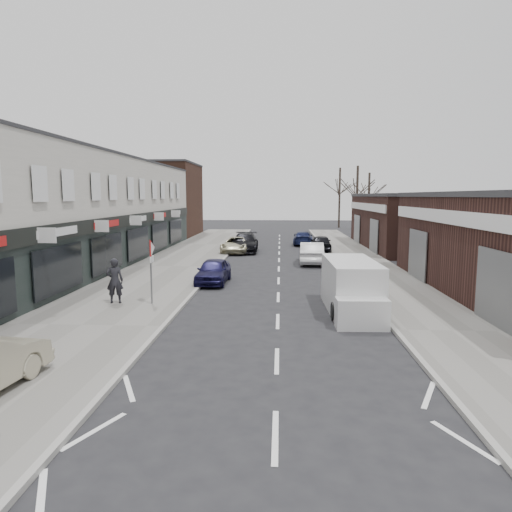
# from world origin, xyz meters

# --- Properties ---
(ground) EXTENTS (160.00, 160.00, 0.00)m
(ground) POSITION_xyz_m (0.00, 0.00, 0.00)
(ground) COLOR black
(ground) RESTS_ON ground
(pavement_left) EXTENTS (5.50, 64.00, 0.12)m
(pavement_left) POSITION_xyz_m (-6.75, 22.00, 0.06)
(pavement_left) COLOR slate
(pavement_left) RESTS_ON ground
(pavement_right) EXTENTS (3.50, 64.00, 0.12)m
(pavement_right) POSITION_xyz_m (5.75, 22.00, 0.06)
(pavement_right) COLOR slate
(pavement_right) RESTS_ON ground
(shop_terrace_left) EXTENTS (8.00, 41.00, 7.10)m
(shop_terrace_left) POSITION_xyz_m (-13.50, 19.50, 3.55)
(shop_terrace_left) COLOR beige
(shop_terrace_left) RESTS_ON ground
(brick_block_far) EXTENTS (8.00, 10.00, 8.00)m
(brick_block_far) POSITION_xyz_m (-13.50, 45.00, 4.00)
(brick_block_far) COLOR #41261C
(brick_block_far) RESTS_ON ground
(right_unit_far) EXTENTS (10.00, 16.00, 4.50)m
(right_unit_far) POSITION_xyz_m (12.50, 34.00, 2.25)
(right_unit_far) COLOR #391F1A
(right_unit_far) RESTS_ON ground
(tree_far_a) EXTENTS (3.60, 3.60, 8.00)m
(tree_far_a) POSITION_xyz_m (9.00, 48.00, 0.00)
(tree_far_a) COLOR #382D26
(tree_far_a) RESTS_ON ground
(tree_far_b) EXTENTS (3.60, 3.60, 7.50)m
(tree_far_b) POSITION_xyz_m (11.50, 54.00, 0.00)
(tree_far_b) COLOR #382D26
(tree_far_b) RESTS_ON ground
(tree_far_c) EXTENTS (3.60, 3.60, 8.50)m
(tree_far_c) POSITION_xyz_m (8.50, 60.00, 0.00)
(tree_far_c) COLOR #382D26
(tree_far_c) RESTS_ON ground
(warning_sign) EXTENTS (0.12, 0.80, 2.70)m
(warning_sign) POSITION_xyz_m (-5.16, 12.00, 2.20)
(warning_sign) COLOR slate
(warning_sign) RESTS_ON pavement_left
(white_van) EXTENTS (1.93, 5.21, 2.01)m
(white_van) POSITION_xyz_m (2.88, 11.59, 0.95)
(white_van) COLOR silver
(white_van) RESTS_ON ground
(pedestrian) EXTENTS (0.76, 0.57, 1.88)m
(pedestrian) POSITION_xyz_m (-6.73, 12.01, 1.06)
(pedestrian) COLOR black
(pedestrian) RESTS_ON pavement_left
(parked_car_left_a) EXTENTS (1.65, 3.81, 1.28)m
(parked_car_left_a) POSITION_xyz_m (-3.40, 17.15, 0.64)
(parked_car_left_a) COLOR #141239
(parked_car_left_a) RESTS_ON ground
(parked_car_left_b) EXTENTS (2.18, 5.20, 1.50)m
(parked_car_left_b) POSITION_xyz_m (-2.81, 30.65, 0.75)
(parked_car_left_b) COLOR black
(parked_car_left_b) RESTS_ON ground
(parked_car_left_c) EXTENTS (2.41, 4.76, 1.29)m
(parked_car_left_c) POSITION_xyz_m (-3.40, 30.00, 0.64)
(parked_car_left_c) COLOR #BBB596
(parked_car_left_c) RESTS_ON ground
(parked_car_right_a) EXTENTS (1.76, 4.46, 1.44)m
(parked_car_right_a) POSITION_xyz_m (2.20, 24.45, 0.72)
(parked_car_right_a) COLOR silver
(parked_car_right_a) RESTS_ON ground
(parked_car_right_b) EXTENTS (1.79, 4.12, 1.38)m
(parked_car_right_b) POSITION_xyz_m (3.38, 30.98, 0.69)
(parked_car_right_b) COLOR black
(parked_car_right_b) RESTS_ON ground
(parked_car_right_c) EXTENTS (2.02, 4.41, 1.25)m
(parked_car_right_c) POSITION_xyz_m (2.20, 36.30, 0.62)
(parked_car_right_c) COLOR #141B3F
(parked_car_right_c) RESTS_ON ground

